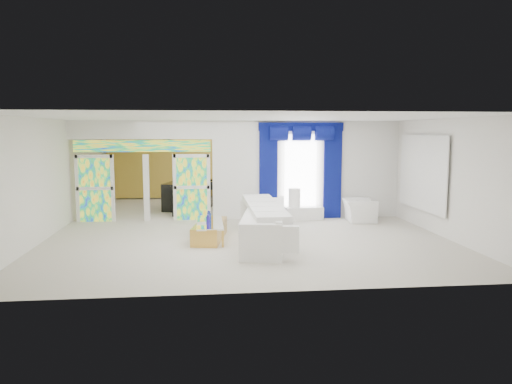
{
  "coord_description": "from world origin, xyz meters",
  "views": [
    {
      "loc": [
        -1.05,
        -13.84,
        2.66
      ],
      "look_at": [
        0.3,
        -1.2,
        1.1
      ],
      "focal_mm": 34.32,
      "sensor_mm": 36.0,
      "label": 1
    }
  ],
  "objects": [
    {
      "name": "piano_bench",
      "position": [
        -1.58,
        1.66,
        0.15
      ],
      "size": [
        0.98,
        0.57,
        0.31
      ],
      "primitive_type": "cube",
      "rotation": [
        0.0,
        0.0,
        -0.24
      ],
      "color": "black",
      "rests_on": "ground"
    },
    {
      "name": "wall_mirror",
      "position": [
        4.94,
        -1.0,
        1.55
      ],
      "size": [
        0.04,
        2.7,
        1.9
      ],
      "primitive_type": "cube",
      "color": "white",
      "rests_on": "ground"
    },
    {
      "name": "blue_pelmet",
      "position": [
        1.9,
        0.87,
        2.82
      ],
      "size": [
        2.6,
        0.12,
        0.25
      ],
      "primitive_type": "cube",
      "color": "#08044B",
      "rests_on": "dividing_wall"
    },
    {
      "name": "armchair",
      "position": [
        3.56,
        0.21,
        0.33
      ],
      "size": [
        0.98,
        1.1,
        0.66
      ],
      "primitive_type": "imported",
      "rotation": [
        0.0,
        0.0,
        1.48
      ],
      "color": "white",
      "rests_on": "ground"
    },
    {
      "name": "gold_curtains",
      "position": [
        0.0,
        5.9,
        1.5
      ],
      "size": [
        9.7,
        0.12,
        2.9
      ],
      "primitive_type": "cube",
      "color": "#C7872F",
      "rests_on": "ground"
    },
    {
      "name": "table_lamp",
      "position": [
        1.68,
        0.68,
        0.67
      ],
      "size": [
        0.36,
        0.36,
        0.58
      ],
      "primitive_type": "cylinder",
      "color": "white",
      "rests_on": "console_table"
    },
    {
      "name": "blue_drape_left",
      "position": [
        0.9,
        0.87,
        1.4
      ],
      "size": [
        0.55,
        0.1,
        2.8
      ],
      "primitive_type": "cube",
      "color": "#08044B",
      "rests_on": "ground"
    },
    {
      "name": "console_table",
      "position": [
        1.98,
        0.68,
        0.19
      ],
      "size": [
        1.17,
        0.44,
        0.38
      ],
      "primitive_type": "cube",
      "rotation": [
        0.0,
        0.0,
        0.07
      ],
      "color": "white",
      "rests_on": "ground"
    },
    {
      "name": "stained_panel_left",
      "position": [
        -4.28,
        1.0,
        1.0
      ],
      "size": [
        0.95,
        0.04,
        2.0
      ],
      "primitive_type": "cube",
      "color": "#994C3F",
      "rests_on": "ground"
    },
    {
      "name": "coffee_table",
      "position": [
        -0.92,
        -1.8,
        0.21
      ],
      "size": [
        0.94,
        1.98,
        0.42
      ],
      "primitive_type": "cube",
      "rotation": [
        0.0,
        0.0,
        -0.17
      ],
      "color": "gold",
      "rests_on": "ground"
    },
    {
      "name": "tv_console",
      "position": [
        -4.74,
        2.72,
        0.4
      ],
      "size": [
        0.58,
        0.53,
        0.8
      ],
      "primitive_type": "cube",
      "rotation": [
        0.0,
        0.0,
        0.06
      ],
      "color": "#A27851",
      "rests_on": "ground"
    },
    {
      "name": "chandelier",
      "position": [
        -2.3,
        3.4,
        2.65
      ],
      "size": [
        0.6,
        0.6,
        0.6
      ],
      "primitive_type": "sphere",
      "color": "gold",
      "rests_on": "ceiling"
    },
    {
      "name": "stained_transom",
      "position": [
        -2.85,
        1.0,
        2.25
      ],
      "size": [
        4.0,
        0.05,
        0.35
      ],
      "primitive_type": "cube",
      "color": "#994C3F",
      "rests_on": "dividing_header"
    },
    {
      "name": "stained_panel_right",
      "position": [
        -1.42,
        1.0,
        1.0
      ],
      "size": [
        0.95,
        0.04,
        2.0
      ],
      "primitive_type": "cube",
      "color": "#994C3F",
      "rests_on": "ground"
    },
    {
      "name": "decanters",
      "position": [
        -0.95,
        -1.81,
        0.52
      ],
      "size": [
        0.13,
        1.2,
        0.24
      ],
      "color": "navy",
      "rests_on": "coffee_table"
    },
    {
      "name": "grand_piano",
      "position": [
        -1.58,
        3.26,
        0.47
      ],
      "size": [
        1.81,
        2.13,
        0.93
      ],
      "primitive_type": "cube",
      "rotation": [
        0.0,
        0.0,
        -0.24
      ],
      "color": "black",
      "rests_on": "ground"
    },
    {
      "name": "window_pane",
      "position": [
        1.9,
        0.9,
        1.45
      ],
      "size": [
        1.0,
        0.02,
        2.3
      ],
      "primitive_type": "cube",
      "color": "white",
      "rests_on": "dividing_wall"
    },
    {
      "name": "blue_drape_right",
      "position": [
        2.9,
        0.87,
        1.4
      ],
      "size": [
        0.55,
        0.1,
        2.8
      ],
      "primitive_type": "cube",
      "color": "#08044B",
      "rests_on": "ground"
    },
    {
      "name": "dividing_wall",
      "position": [
        2.15,
        1.0,
        1.5
      ],
      "size": [
        5.7,
        0.18,
        3.0
      ],
      "primitive_type": "cube",
      "color": "white",
      "rests_on": "ground"
    },
    {
      "name": "white_sofa",
      "position": [
        0.43,
        -2.1,
        0.4
      ],
      "size": [
        1.59,
        4.27,
        0.8
      ],
      "primitive_type": "cube",
      "rotation": [
        0.0,
        0.0,
        -0.17
      ],
      "color": "white",
      "rests_on": "ground"
    },
    {
      "name": "dividing_header",
      "position": [
        -2.85,
        1.0,
        2.73
      ],
      "size": [
        4.3,
        0.18,
        0.55
      ],
      "primitive_type": "cube",
      "color": "white",
      "rests_on": "dividing_wall"
    },
    {
      "name": "floor",
      "position": [
        0.0,
        0.0,
        0.0
      ],
      "size": [
        12.0,
        12.0,
        0.0
      ],
      "primitive_type": "plane",
      "color": "#B7AF9E",
      "rests_on": "ground"
    }
  ]
}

